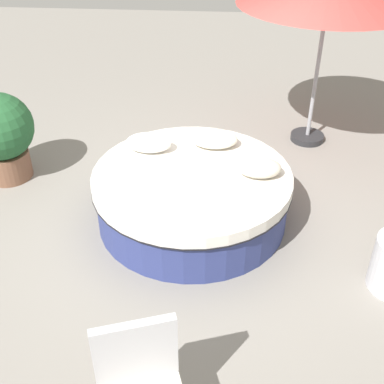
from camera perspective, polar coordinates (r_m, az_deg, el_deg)
ground_plane at (r=5.32m, az=-0.00°, el=-3.01°), size 16.00×16.00×0.00m
round_bed at (r=5.15m, az=-0.00°, el=-0.45°), size 2.02×2.02×0.57m
throw_pillow_0 at (r=4.96m, az=7.68°, el=2.78°), size 0.44×0.30×0.17m
throw_pillow_1 at (r=5.42m, az=2.53°, el=6.10°), size 0.51×0.33×0.18m
throw_pillow_2 at (r=5.34m, az=-4.96°, el=5.63°), size 0.49×0.28×0.20m
planter at (r=6.10m, az=-21.01°, el=6.28°), size 0.77×0.77×1.04m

